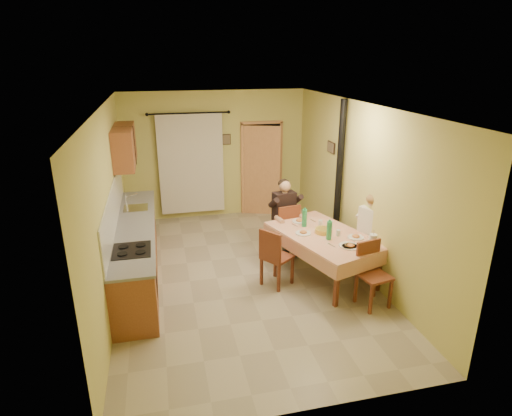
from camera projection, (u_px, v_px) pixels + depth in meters
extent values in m
cube|color=tan|center=(243.00, 275.00, 7.20)|extent=(4.00, 6.00, 0.01)
cube|color=#D0CA6A|center=(215.00, 155.00, 9.48)|extent=(4.00, 0.04, 2.80)
cube|color=#D0CA6A|center=(305.00, 294.00, 3.98)|extent=(4.00, 0.04, 2.80)
cube|color=#D0CA6A|center=(109.00, 206.00, 6.30)|extent=(0.04, 6.00, 2.80)
cube|color=#D0CA6A|center=(359.00, 188.00, 7.16)|extent=(0.04, 6.00, 2.80)
cube|color=white|center=(241.00, 106.00, 6.26)|extent=(4.00, 6.00, 0.04)
cube|color=brown|center=(137.00, 251.00, 7.06)|extent=(0.60, 3.60, 0.88)
cube|color=gray|center=(134.00, 226.00, 6.90)|extent=(0.64, 3.64, 0.04)
cube|color=white|center=(114.00, 208.00, 6.73)|extent=(0.02, 3.60, 0.66)
cube|color=silver|center=(136.00, 208.00, 7.63)|extent=(0.42, 0.42, 0.03)
cube|color=black|center=(132.00, 250.00, 5.98)|extent=(0.52, 0.56, 0.02)
cube|color=black|center=(156.00, 278.00, 6.20)|extent=(0.01, 0.55, 0.55)
cube|color=brown|center=(124.00, 146.00, 7.71)|extent=(0.35, 1.40, 0.70)
cylinder|color=black|center=(189.00, 113.00, 8.93)|extent=(1.70, 0.04, 0.04)
cube|color=silver|center=(191.00, 164.00, 9.32)|extent=(1.40, 0.06, 2.20)
cube|color=black|center=(261.00, 169.00, 9.82)|extent=(0.84, 0.03, 2.06)
cube|color=tan|center=(242.00, 170.00, 9.71)|extent=(0.06, 0.06, 2.12)
cube|color=tan|center=(280.00, 168.00, 9.90)|extent=(0.06, 0.06, 2.12)
cube|color=tan|center=(262.00, 123.00, 9.44)|extent=(0.96, 0.06, 0.06)
cube|color=tan|center=(262.00, 171.00, 9.67)|extent=(0.79, 0.31, 2.04)
cube|color=#E29C79|center=(325.00, 235.00, 6.94)|extent=(1.67, 2.16, 0.04)
cube|color=#E29C79|center=(367.00, 264.00, 6.22)|extent=(1.08, 0.37, 0.22)
cube|color=#E29C79|center=(290.00, 223.00, 7.74)|extent=(1.08, 0.37, 0.22)
cube|color=#E29C79|center=(296.00, 249.00, 6.70)|extent=(0.61, 1.81, 0.22)
cube|color=#E29C79|center=(350.00, 234.00, 7.26)|extent=(0.61, 1.81, 0.22)
cylinder|color=white|center=(299.00, 221.00, 7.44)|extent=(0.25, 0.25, 0.02)
ellipsoid|color=#CC7233|center=(299.00, 220.00, 7.43)|extent=(0.12, 0.12, 0.05)
cylinder|color=white|center=(350.00, 247.00, 6.45)|extent=(0.25, 0.25, 0.02)
ellipsoid|color=#CC7233|center=(350.00, 246.00, 6.45)|extent=(0.12, 0.12, 0.05)
cylinder|color=white|center=(356.00, 237.00, 6.79)|extent=(0.25, 0.25, 0.02)
ellipsoid|color=#CC7233|center=(356.00, 236.00, 6.78)|extent=(0.12, 0.12, 0.05)
cylinder|color=white|center=(303.00, 233.00, 6.94)|extent=(0.25, 0.25, 0.02)
ellipsoid|color=#CC7233|center=(303.00, 232.00, 6.94)|extent=(0.12, 0.12, 0.05)
cylinder|color=yellow|center=(323.00, 231.00, 6.96)|extent=(0.26, 0.26, 0.08)
cylinder|color=white|center=(348.00, 246.00, 6.49)|extent=(0.28, 0.28, 0.02)
cube|color=tan|center=(349.00, 244.00, 6.51)|extent=(0.07, 0.06, 0.03)
cube|color=tan|center=(348.00, 245.00, 6.47)|extent=(0.05, 0.07, 0.03)
cube|color=tan|center=(348.00, 244.00, 6.48)|extent=(0.07, 0.07, 0.03)
cube|color=tan|center=(347.00, 245.00, 6.46)|extent=(0.06, 0.07, 0.03)
cube|color=tan|center=(346.00, 245.00, 6.46)|extent=(0.07, 0.07, 0.03)
cube|color=tan|center=(349.00, 245.00, 6.47)|extent=(0.05, 0.07, 0.03)
cylinder|color=silver|center=(338.00, 233.00, 6.85)|extent=(0.07, 0.07, 0.10)
cylinder|color=silver|center=(321.00, 223.00, 7.25)|extent=(0.07, 0.07, 0.10)
cylinder|color=white|center=(373.00, 241.00, 6.38)|extent=(0.11, 0.11, 0.22)
cylinder|color=silver|center=(373.00, 239.00, 6.37)|extent=(0.02, 0.02, 0.30)
cube|color=brown|center=(284.00, 229.00, 7.86)|extent=(0.49, 0.49, 0.04)
cube|color=brown|center=(289.00, 219.00, 7.60)|extent=(0.43, 0.11, 0.49)
cube|color=brown|center=(374.00, 276.00, 6.19)|extent=(0.48, 0.48, 0.04)
cube|color=brown|center=(368.00, 255.00, 6.26)|extent=(0.41, 0.12, 0.47)
cube|color=brown|center=(370.00, 247.00, 7.11)|extent=(0.55, 0.55, 0.04)
cube|color=brown|center=(379.00, 231.00, 7.13)|extent=(0.20, 0.39, 0.47)
cube|color=brown|center=(277.00, 257.00, 6.77)|extent=(0.58, 0.58, 0.04)
cube|color=brown|center=(270.00, 246.00, 6.56)|extent=(0.27, 0.36, 0.47)
cube|color=black|center=(287.00, 227.00, 7.75)|extent=(0.42, 0.45, 0.16)
cube|color=black|center=(284.00, 207.00, 7.74)|extent=(0.43, 0.28, 0.54)
sphere|color=tan|center=(285.00, 186.00, 7.60)|extent=(0.21, 0.21, 0.21)
ellipsoid|color=black|center=(284.00, 183.00, 7.62)|extent=(0.21, 0.21, 0.16)
cube|color=silver|center=(375.00, 241.00, 7.14)|extent=(0.51, 0.49, 0.16)
cube|color=silver|center=(371.00, 224.00, 6.95)|extent=(0.36, 0.45, 0.54)
sphere|color=tan|center=(374.00, 201.00, 6.83)|extent=(0.21, 0.21, 0.21)
ellipsoid|color=olive|center=(373.00, 199.00, 6.79)|extent=(0.21, 0.21, 0.16)
cylinder|color=black|center=(339.00, 179.00, 7.69)|extent=(0.12, 0.12, 2.80)
cylinder|color=black|center=(335.00, 242.00, 8.11)|extent=(0.24, 0.24, 0.30)
cube|color=black|center=(226.00, 139.00, 9.39)|extent=(0.19, 0.03, 0.23)
cube|color=brown|center=(331.00, 147.00, 8.10)|extent=(0.03, 0.31, 0.21)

